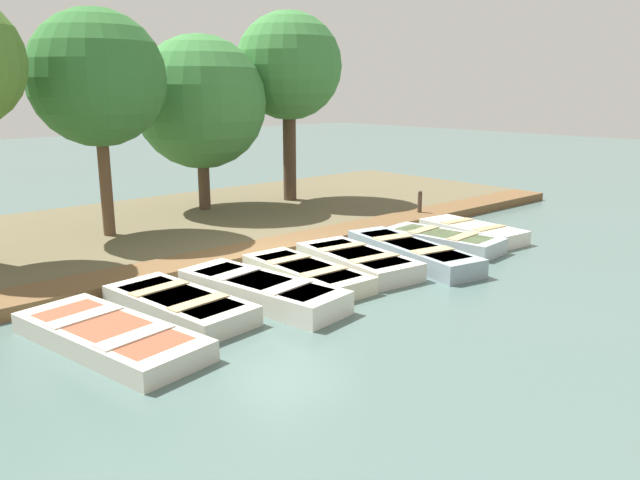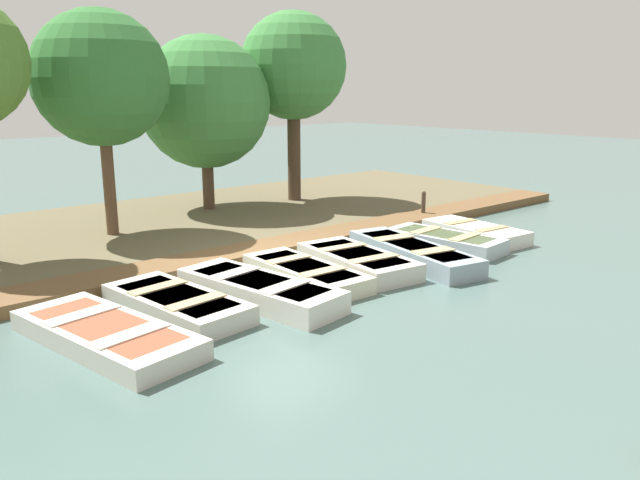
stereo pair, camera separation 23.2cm
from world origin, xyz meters
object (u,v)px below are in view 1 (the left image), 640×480
(rowboat_7, at_px, (472,231))
(rowboat_6, at_px, (442,240))
(mooring_post_far, at_px, (420,205))
(park_tree_center, at_px, (200,103))
(rowboat_0, at_px, (110,335))
(park_tree_left, at_px, (97,79))
(rowboat_2, at_px, (261,290))
(rowboat_4, at_px, (357,261))
(park_tree_right, at_px, (289,67))
(rowboat_1, at_px, (179,304))
(rowboat_3, at_px, (306,273))
(rowboat_5, at_px, (412,252))

(rowboat_7, bearing_deg, rowboat_6, -80.84)
(mooring_post_far, xyz_separation_m, park_tree_center, (-4.81, -4.02, 2.81))
(rowboat_0, height_order, rowboat_7, rowboat_7)
(rowboat_7, xyz_separation_m, park_tree_left, (-5.69, -6.86, 3.66))
(rowboat_2, relative_size, rowboat_4, 1.15)
(mooring_post_far, bearing_deg, rowboat_2, -71.06)
(mooring_post_far, relative_size, park_tree_right, 0.14)
(rowboat_6, bearing_deg, park_tree_right, 166.59)
(rowboat_0, relative_size, rowboat_1, 1.17)
(rowboat_1, bearing_deg, park_tree_left, 160.59)
(rowboat_1, bearing_deg, rowboat_7, 82.82)
(rowboat_6, relative_size, park_tree_right, 0.48)
(rowboat_6, bearing_deg, mooring_post_far, 133.13)
(rowboat_3, xyz_separation_m, rowboat_4, (0.10, 1.30, 0.02))
(rowboat_0, xyz_separation_m, park_tree_left, (-6.09, 2.69, 3.68))
(rowboat_4, distance_m, park_tree_right, 8.58)
(rowboat_4, bearing_deg, rowboat_6, 96.47)
(rowboat_5, relative_size, rowboat_6, 1.29)
(rowboat_3, xyz_separation_m, rowboat_6, (0.15, 4.07, 0.01))
(rowboat_5, bearing_deg, park_tree_left, -134.48)
(rowboat_0, xyz_separation_m, rowboat_2, (-0.10, 2.79, 0.05))
(rowboat_2, bearing_deg, rowboat_4, 86.82)
(rowboat_2, distance_m, rowboat_6, 5.41)
(rowboat_4, distance_m, park_tree_center, 7.76)
(rowboat_0, bearing_deg, park_tree_center, 130.20)
(rowboat_0, bearing_deg, rowboat_1, 99.43)
(rowboat_0, bearing_deg, rowboat_6, 82.12)
(rowboat_1, xyz_separation_m, mooring_post_far, (-2.15, 8.83, 0.26))
(rowboat_2, bearing_deg, park_tree_center, 146.34)
(rowboat_1, relative_size, rowboat_3, 1.00)
(park_tree_center, bearing_deg, rowboat_0, -39.80)
(rowboat_3, distance_m, mooring_post_far, 6.48)
(rowboat_5, bearing_deg, rowboat_0, -78.21)
(park_tree_left, bearing_deg, rowboat_0, -23.78)
(mooring_post_far, relative_size, park_tree_left, 0.16)
(rowboat_2, relative_size, rowboat_5, 0.92)
(rowboat_1, relative_size, rowboat_6, 1.03)
(rowboat_7, xyz_separation_m, park_tree_center, (-7.05, -3.34, 3.06))
(park_tree_center, bearing_deg, rowboat_2, -24.90)
(mooring_post_far, height_order, park_tree_right, park_tree_right)
(rowboat_3, distance_m, rowboat_6, 4.07)
(rowboat_4, distance_m, rowboat_5, 1.38)
(rowboat_0, relative_size, rowboat_4, 1.17)
(rowboat_4, bearing_deg, rowboat_0, -78.78)
(rowboat_2, height_order, rowboat_5, rowboat_2)
(rowboat_4, bearing_deg, park_tree_left, -146.89)
(park_tree_right, bearing_deg, rowboat_3, -37.10)
(rowboat_4, xyz_separation_m, park_tree_left, (-5.74, -2.75, 3.65))
(park_tree_right, bearing_deg, park_tree_left, -82.07)
(rowboat_1, xyz_separation_m, rowboat_4, (0.14, 4.04, 0.02))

